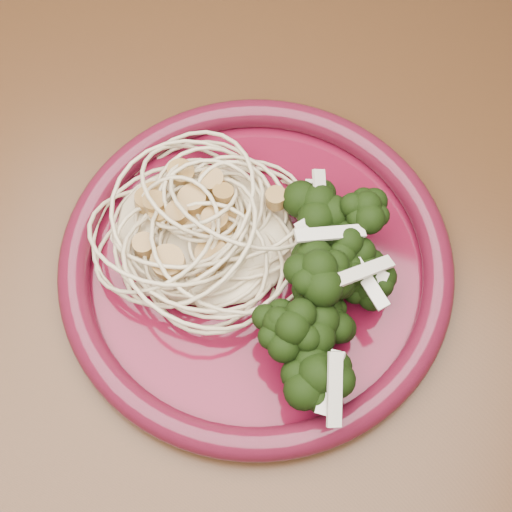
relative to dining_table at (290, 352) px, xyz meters
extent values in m
plane|color=brown|center=(0.00, 0.00, -0.65)|extent=(3.50, 3.50, 0.00)
cube|color=#472814|center=(0.00, 0.00, 0.08)|extent=(1.20, 0.80, 0.04)
cylinder|color=#472814|center=(-0.55, 0.35, -0.30)|extent=(0.06, 0.06, 0.71)
cylinder|color=#540B1C|center=(-0.04, 0.02, 0.10)|extent=(0.33, 0.33, 0.01)
torus|color=#540F20|center=(-0.04, 0.02, 0.11)|extent=(0.34, 0.34, 0.02)
ellipsoid|color=beige|center=(-0.08, 0.03, 0.12)|extent=(0.16, 0.14, 0.03)
ellipsoid|color=black|center=(0.01, 0.01, 0.13)|extent=(0.12, 0.16, 0.05)
camera|label=1|loc=(0.04, -0.19, 0.58)|focal=50.00mm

